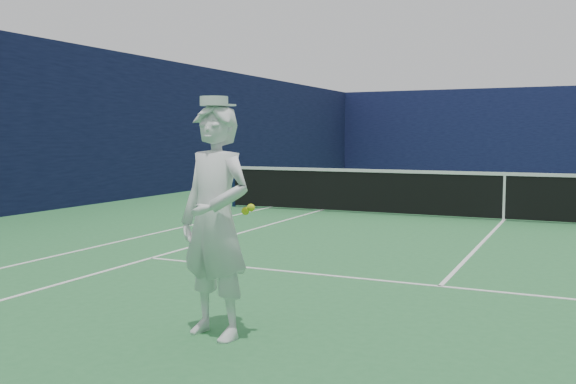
% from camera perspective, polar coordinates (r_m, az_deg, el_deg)
% --- Properties ---
extents(ground, '(80.00, 80.00, 0.00)m').
position_cam_1_polar(ground, '(13.99, 18.60, -2.44)').
color(ground, '#2B713B').
rests_on(ground, ground).
extents(court_markings, '(11.03, 23.83, 0.01)m').
position_cam_1_polar(court_markings, '(13.99, 18.60, -2.42)').
color(court_markings, white).
rests_on(court_markings, ground).
extents(windscreen_fence, '(20.12, 36.12, 4.00)m').
position_cam_1_polar(windscreen_fence, '(13.88, 18.84, 5.78)').
color(windscreen_fence, '#0F133A').
rests_on(windscreen_fence, ground).
extents(tennis_net, '(12.88, 0.09, 1.07)m').
position_cam_1_polar(tennis_net, '(13.93, 18.67, -0.18)').
color(tennis_net, '#141E4C').
rests_on(tennis_net, ground).
extents(tennis_player, '(0.83, 0.66, 2.09)m').
position_cam_1_polar(tennis_player, '(5.58, -6.49, -2.57)').
color(tennis_player, white).
rests_on(tennis_player, ground).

